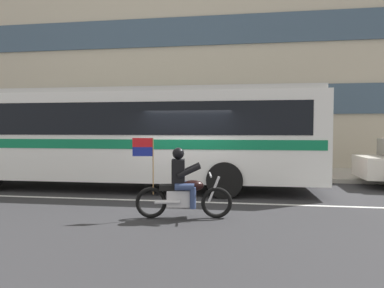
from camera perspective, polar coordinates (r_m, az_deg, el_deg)
ground_plane at (r=9.81m, az=-0.76°, el=-9.03°), size 60.00×60.00×0.00m
sidewalk_curb at (r=14.79m, az=2.33°, el=-4.81°), size 28.00×3.80×0.15m
lane_center_stripe at (r=9.23m, az=-1.34°, el=-9.74°), size 26.60×0.14×0.01m
office_building_facade at (r=17.19m, az=3.16°, el=12.14°), size 28.00×0.89×9.65m
transit_bus at (r=11.41m, az=-12.20°, el=2.06°), size 12.88×2.67×3.22m
motorcycle_with_rider at (r=7.46m, az=-1.60°, el=-7.51°), size 2.18×0.69×1.78m
fire_hydrant at (r=14.37m, az=22.27°, el=-3.44°), size 0.22×0.30×0.75m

